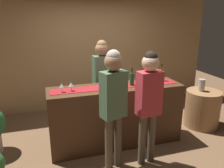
% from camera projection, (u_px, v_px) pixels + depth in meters
% --- Properties ---
extents(ground_plane, '(10.00, 10.00, 0.00)m').
position_uv_depth(ground_plane, '(116.00, 142.00, 4.04)').
color(ground_plane, brown).
extents(back_wall, '(6.00, 0.12, 2.90)m').
position_uv_depth(back_wall, '(91.00, 48.00, 5.35)').
color(back_wall, tan).
rests_on(back_wall, ground).
extents(bar_counter, '(2.25, 0.60, 1.05)m').
position_uv_depth(bar_counter, '(116.00, 115.00, 3.88)').
color(bar_counter, '#472B19').
rests_on(bar_counter, ground).
extents(counter_runner_cloth, '(2.14, 0.28, 0.01)m').
position_uv_depth(counter_runner_cloth, '(116.00, 86.00, 3.73)').
color(counter_runner_cloth, maroon).
rests_on(counter_runner_cloth, bar_counter).
extents(wine_bottle_amber, '(0.07, 0.07, 0.30)m').
position_uv_depth(wine_bottle_amber, '(161.00, 75.00, 4.03)').
color(wine_bottle_amber, brown).
rests_on(wine_bottle_amber, bar_counter).
extents(wine_bottle_clear, '(0.07, 0.07, 0.30)m').
position_uv_depth(wine_bottle_clear, '(117.00, 80.00, 3.72)').
color(wine_bottle_clear, '#B2C6C1').
rests_on(wine_bottle_clear, bar_counter).
extents(wine_bottle_green, '(0.07, 0.07, 0.30)m').
position_uv_depth(wine_bottle_green, '(132.00, 79.00, 3.76)').
color(wine_bottle_green, '#194723').
rests_on(wine_bottle_green, bar_counter).
extents(wine_glass_near_customer, '(0.07, 0.07, 0.14)m').
position_uv_depth(wine_glass_near_customer, '(62.00, 86.00, 3.41)').
color(wine_glass_near_customer, silver).
rests_on(wine_glass_near_customer, bar_counter).
extents(wine_glass_mid_counter, '(0.07, 0.07, 0.14)m').
position_uv_depth(wine_glass_mid_counter, '(71.00, 85.00, 3.47)').
color(wine_glass_mid_counter, silver).
rests_on(wine_glass_mid_counter, bar_counter).
extents(wine_glass_far_end, '(0.07, 0.07, 0.14)m').
position_uv_depth(wine_glass_far_end, '(101.00, 82.00, 3.62)').
color(wine_glass_far_end, silver).
rests_on(wine_glass_far_end, bar_counter).
extents(bartender, '(0.36, 0.25, 1.76)m').
position_uv_depth(bartender, '(102.00, 76.00, 4.23)').
color(bartender, '#26262B').
rests_on(bartender, ground).
extents(customer_sipping, '(0.36, 0.24, 1.72)m').
position_uv_depth(customer_sipping, '(149.00, 97.00, 3.18)').
color(customer_sipping, brown).
rests_on(customer_sipping, ground).
extents(customer_browsing, '(0.38, 0.29, 1.76)m').
position_uv_depth(customer_browsing, '(113.00, 98.00, 3.06)').
color(customer_browsing, brown).
rests_on(customer_browsing, ground).
extents(round_side_table, '(0.68, 0.68, 0.74)m').
position_uv_depth(round_side_table, '(202.00, 108.00, 4.57)').
color(round_side_table, '#996B42').
rests_on(round_side_table, ground).
extents(vase_on_side_table, '(0.13, 0.13, 0.24)m').
position_uv_depth(vase_on_side_table, '(201.00, 85.00, 4.44)').
color(vase_on_side_table, '#A8A399').
rests_on(vase_on_side_table, round_side_table).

